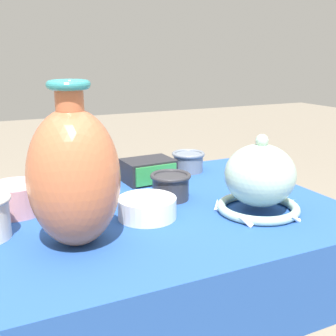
% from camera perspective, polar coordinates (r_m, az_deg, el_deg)
% --- Properties ---
extents(display_table, '(0.95, 0.72, 0.78)m').
position_cam_1_polar(display_table, '(1.10, -2.27, -10.28)').
color(display_table, '#38383D').
rests_on(display_table, ground_plane).
extents(vase_tall_bulbous, '(0.18, 0.18, 0.33)m').
position_cam_1_polar(vase_tall_bulbous, '(0.85, -12.61, -1.06)').
color(vase_tall_bulbous, '#BC6642').
rests_on(vase_tall_bulbous, display_table).
extents(vase_dome_bell, '(0.21, 0.22, 0.20)m').
position_cam_1_polar(vase_dome_bell, '(1.05, 12.30, -1.67)').
color(vase_dome_bell, '#A8CCB7').
rests_on(vase_dome_bell, display_table).
extents(mosaic_tile_box, '(0.16, 0.12, 0.07)m').
position_cam_1_polar(mosaic_tile_box, '(1.28, -2.69, -0.33)').
color(mosaic_tile_box, '#232328').
rests_on(mosaic_tile_box, display_table).
extents(pot_squat_rose, '(0.13, 0.13, 0.07)m').
position_cam_1_polar(pot_squat_rose, '(1.10, -19.86, -3.87)').
color(pot_squat_rose, '#D19399').
rests_on(pot_squat_rose, display_table).
extents(cup_wide_charcoal, '(0.11, 0.11, 0.07)m').
position_cam_1_polar(cup_wide_charcoal, '(1.12, 0.35, -2.35)').
color(cup_wide_charcoal, '#2D2D33').
rests_on(cup_wide_charcoal, display_table).
extents(pot_squat_porcelain, '(0.14, 0.14, 0.05)m').
position_cam_1_polar(pot_squat_porcelain, '(1.00, -2.84, -5.39)').
color(pot_squat_porcelain, white).
rests_on(pot_squat_porcelain, display_table).
extents(cup_wide_slate, '(0.11, 0.11, 0.07)m').
position_cam_1_polar(cup_wide_slate, '(1.39, 2.76, 0.97)').
color(cup_wide_slate, slate).
rests_on(cup_wide_slate, display_table).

